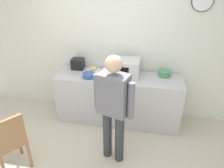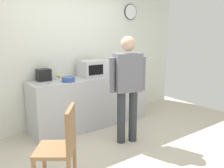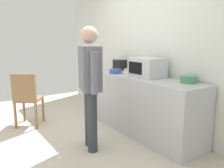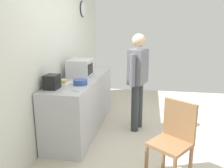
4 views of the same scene
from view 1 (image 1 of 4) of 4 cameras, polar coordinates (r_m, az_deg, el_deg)
name	(u,v)px [view 1 (image 1 of 4)]	position (r m, az deg, el deg)	size (l,w,h in m)	color
ground_plane	(87,166)	(3.45, -6.60, -20.57)	(6.00, 6.00, 0.00)	beige
back_wall	(108,47)	(4.04, -0.93, 9.62)	(5.40, 0.13, 2.60)	silver
kitchen_counter	(118,99)	(4.02, 1.67, -3.85)	(2.22, 0.62, 0.91)	#B7B7BC
microwave	(125,68)	(3.76, 3.36, 4.23)	(0.50, 0.39, 0.30)	silver
sandwich_plate	(93,70)	(4.01, -4.90, 3.72)	(0.25, 0.25, 0.07)	white
salad_bowl	(89,75)	(3.77, -6.09, 2.28)	(0.22, 0.22, 0.08)	#33519E
cereal_bowl	(164,73)	(3.90, 13.53, 2.73)	(0.22, 0.22, 0.10)	#4C8E60
toaster	(78,64)	(4.10, -8.96, 5.24)	(0.22, 0.18, 0.20)	black
fork_utensil	(111,81)	(3.63, -0.31, 0.78)	(0.17, 0.02, 0.01)	silver
spoon_utensil	(68,76)	(3.87, -11.43, 1.99)	(0.17, 0.02, 0.01)	silver
person_standing	(113,104)	(2.93, 0.38, -5.22)	(0.57, 0.35, 1.66)	#303439
wooden_chair	(9,141)	(3.31, -25.29, -13.46)	(0.56, 0.56, 0.94)	olive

